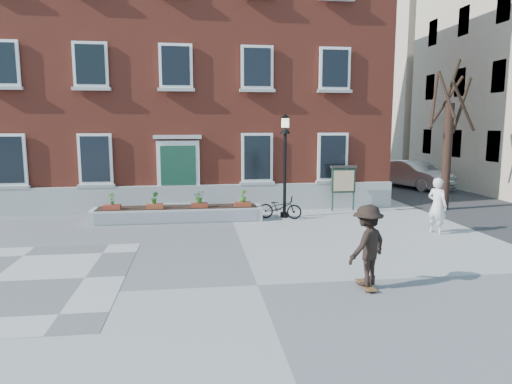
{
  "coord_description": "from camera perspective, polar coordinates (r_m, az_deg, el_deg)",
  "views": [
    {
      "loc": [
        -1.32,
        -9.63,
        3.53
      ],
      "look_at": [
        0.5,
        4.0,
        1.5
      ],
      "focal_mm": 32.0,
      "sensor_mm": 36.0,
      "label": 1
    }
  ],
  "objects": [
    {
      "name": "ground",
      "position": [
        10.34,
        0.2,
        -11.57
      ],
      "size": [
        100.0,
        100.0,
        0.0
      ],
      "primitive_type": "plane",
      "color": "gray",
      "rests_on": "ground"
    },
    {
      "name": "bicycle",
      "position": [
        17.29,
        3.02,
        -1.93
      ],
      "size": [
        1.74,
        1.05,
        0.86
      ],
      "primitive_type": "imported",
      "rotation": [
        0.0,
        0.0,
        1.26
      ],
      "color": "black",
      "rests_on": "ground"
    },
    {
      "name": "parked_car",
      "position": [
        27.09,
        19.08,
        2.09
      ],
      "size": [
        3.11,
        4.94,
        1.54
      ],
      "primitive_type": "imported",
      "rotation": [
        0.0,
        0.0,
        0.35
      ],
      "color": "silver",
      "rests_on": "ground"
    },
    {
      "name": "bystander",
      "position": [
        16.0,
        21.7,
        -1.59
      ],
      "size": [
        0.7,
        0.8,
        1.84
      ],
      "primitive_type": "imported",
      "rotation": [
        0.0,
        0.0,
        2.05
      ],
      "color": "silver",
      "rests_on": "ground"
    },
    {
      "name": "brick_building",
      "position": [
        23.77,
        -9.53,
        14.99
      ],
      "size": [
        18.4,
        10.85,
        12.6
      ],
      "color": "brown",
      "rests_on": "ground"
    },
    {
      "name": "planter_assembly",
      "position": [
        17.12,
        -9.72,
        -2.57
      ],
      "size": [
        6.2,
        1.12,
        1.15
      ],
      "color": "#BABAB5",
      "rests_on": "ground"
    },
    {
      "name": "bare_tree",
      "position": [
        20.45,
        22.85,
        5.68
      ],
      "size": [
        1.83,
        1.83,
        6.16
      ],
      "color": "#301D15",
      "rests_on": "ground"
    },
    {
      "name": "side_street",
      "position": [
        35.36,
        26.3,
        13.23
      ],
      "size": [
        15.2,
        36.0,
        14.5
      ],
      "color": "#323234",
      "rests_on": "ground"
    },
    {
      "name": "lamp_post",
      "position": [
        17.3,
        3.64,
        5.1
      ],
      "size": [
        0.4,
        0.4,
        3.93
      ],
      "color": "black",
      "rests_on": "ground"
    },
    {
      "name": "notice_board",
      "position": [
        19.1,
        10.88,
        1.44
      ],
      "size": [
        1.1,
        0.16,
        1.87
      ],
      "color": "#1B3727",
      "rests_on": "ground"
    },
    {
      "name": "skateboarder",
      "position": [
        10.19,
        13.75,
        -6.49
      ],
      "size": [
        1.31,
        1.2,
        1.84
      ],
      "color": "brown",
      "rests_on": "ground"
    }
  ]
}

